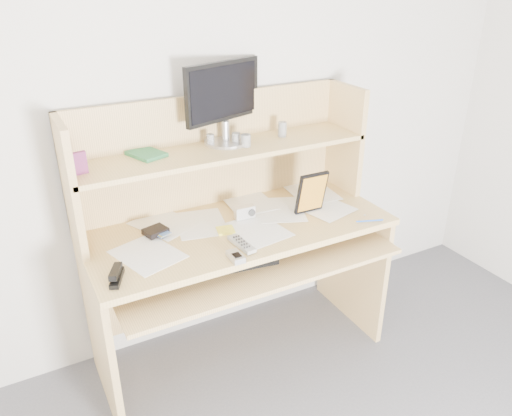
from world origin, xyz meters
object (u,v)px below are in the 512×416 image
desk (232,229)px  monitor (224,100)px  game_case (311,193)px  keyboard (217,261)px  tv_remote (242,244)px

desk → monitor: (0.04, 0.15, 0.58)m
game_case → desk: bearing=160.0°
desk → monitor: bearing=74.2°
desk → monitor: monitor is taller
keyboard → monitor: (0.21, 0.34, 0.61)m
tv_remote → monitor: size_ratio=0.39×
keyboard → monitor: bearing=66.6°
keyboard → monitor: 0.73m
tv_remote → keyboard: bearing=136.4°
keyboard → game_case: bearing=14.4°
tv_remote → monitor: bearing=67.7°
monitor → desk: bearing=-124.0°
desk → keyboard: 0.26m
keyboard → game_case: size_ratio=2.54×
desk → keyboard: bearing=-131.0°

